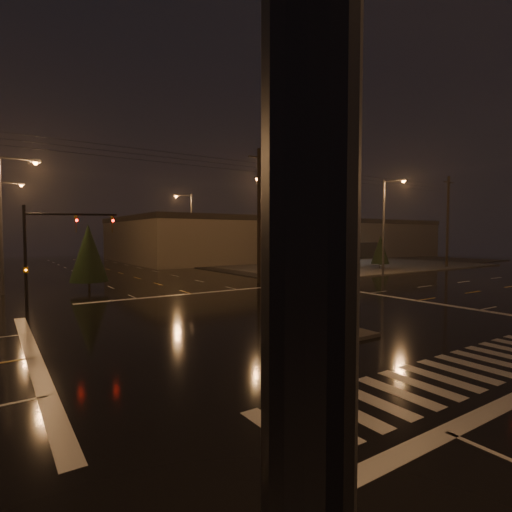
{
  "coord_description": "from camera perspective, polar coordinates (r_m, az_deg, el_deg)",
  "views": [
    {
      "loc": [
        -12.14,
        -15.73,
        4.29
      ],
      "look_at": [
        1.52,
        4.76,
        3.0
      ],
      "focal_mm": 28.0,
      "sensor_mm": 36.0,
      "label": 1
    }
  ],
  "objects": [
    {
      "name": "conifer_3",
      "position": [
        33.33,
        -22.8,
        0.41
      ],
      "size": [
        2.84,
        2.84,
        5.14
      ],
      "color": "black",
      "rests_on": "ground"
    },
    {
      "name": "stop_bar_far",
      "position": [
        29.67,
        -9.21,
        -5.34
      ],
      "size": [
        16.0,
        0.5,
        0.01
      ],
      "primitive_type": "cube",
      "color": "beige",
      "rests_on": "ground"
    },
    {
      "name": "signal_mast_nw",
      "position": [
        26.01,
        -27.87,
        1.55
      ],
      "size": [
        4.84,
        1.86,
        6.0
      ],
      "color": "black",
      "rests_on": "ground"
    },
    {
      "name": "sidewalk_ne",
      "position": [
        62.33,
        8.94,
        -0.93
      ],
      "size": [
        36.0,
        36.0,
        0.12
      ],
      "primitive_type": "cube",
      "color": "#42403B",
      "rests_on": "ground"
    },
    {
      "name": "signal_mast_median",
      "position": [
        17.55,
        10.1,
        1.19
      ],
      "size": [
        0.25,
        4.59,
        6.0
      ],
      "color": "black",
      "rests_on": "ground"
    },
    {
      "name": "conifer_1",
      "position": [
        45.42,
        12.44,
        1.28
      ],
      "size": [
        2.92,
        2.92,
        5.26
      ],
      "color": "black",
      "rests_on": "ground"
    },
    {
      "name": "conifer_0",
      "position": [
        40.98,
        4.46,
        0.53
      ],
      "size": [
        2.35,
        2.35,
        4.37
      ],
      "color": "black",
      "rests_on": "ground"
    },
    {
      "name": "parking_lot",
      "position": [
        64.45,
        13.42,
        -0.86
      ],
      "size": [
        50.0,
        24.0,
        0.08
      ],
      "primitive_type": "cube",
      "color": "black",
      "rests_on": "ground"
    },
    {
      "name": "car_parked",
      "position": [
        58.0,
        9.83,
        -0.56
      ],
      "size": [
        1.9,
        4.35,
        1.46
      ],
      "primitive_type": "imported",
      "rotation": [
        0.0,
        0.0,
        -0.04
      ],
      "color": "black",
      "rests_on": "ground"
    },
    {
      "name": "streetlight_2",
      "position": [
        49.76,
        -32.68,
        4.27
      ],
      "size": [
        2.77,
        0.32,
        10.0
      ],
      "color": "#38383A",
      "rests_on": "ground"
    },
    {
      "name": "median_island",
      "position": [
        17.4,
        12.15,
        -11.09
      ],
      "size": [
        3.0,
        1.6,
        0.15
      ],
      "primitive_type": "cube",
      "color": "#42403B",
      "rests_on": "ground"
    },
    {
      "name": "streetlight_1",
      "position": [
        33.78,
        -32.18,
        5.11
      ],
      "size": [
        2.77,
        0.32,
        10.0
      ],
      "color": "#38383A",
      "rests_on": "ground"
    },
    {
      "name": "signal_mast_ne",
      "position": [
        33.73,
        6.22,
        2.13
      ],
      "size": [
        4.84,
        1.86,
        6.0
      ],
      "color": "black",
      "rests_on": "ground"
    },
    {
      "name": "crosswalk",
      "position": [
        14.53,
        26.91,
        -14.48
      ],
      "size": [
        15.0,
        2.6,
        0.01
      ],
      "primitive_type": "cube",
      "color": "beige",
      "rests_on": "ground"
    },
    {
      "name": "utility_pole_2",
      "position": [
        58.33,
        25.7,
        4.51
      ],
      "size": [
        2.2,
        0.32,
        12.0
      ],
      "color": "black",
      "rests_on": "ground"
    },
    {
      "name": "retail_building",
      "position": [
        77.67,
        3.68,
        2.66
      ],
      "size": [
        60.2,
        28.3,
        7.2
      ],
      "color": "#746A52",
      "rests_on": "ground"
    },
    {
      "name": "ground",
      "position": [
        20.33,
        3.93,
        -9.19
      ],
      "size": [
        140.0,
        140.0,
        0.0
      ],
      "primitive_type": "plane",
      "color": "black",
      "rests_on": "ground"
    },
    {
      "name": "conifer_2",
      "position": [
        52.22,
        17.33,
        0.85
      ],
      "size": [
        2.25,
        2.25,
        4.22
      ],
      "color": "black",
      "rests_on": "ground"
    },
    {
      "name": "streetlight_3",
      "position": [
        39.41,
        2.63,
        5.2
      ],
      "size": [
        2.77,
        0.32,
        10.0
      ],
      "color": "#38383A",
      "rests_on": "ground"
    },
    {
      "name": "streetlight_6",
      "position": [
        43.51,
        18.1,
        4.84
      ],
      "size": [
        0.32,
        2.77,
        10.0
      ],
      "color": "#38383A",
      "rests_on": "ground"
    },
    {
      "name": "streetlight_4",
      "position": [
        56.77,
        -9.45,
        4.49
      ],
      "size": [
        2.77,
        0.32,
        10.0
      ],
      "color": "#38383A",
      "rests_on": "ground"
    },
    {
      "name": "utility_pole_1",
      "position": [
        35.96,
        0.42,
        5.93
      ],
      "size": [
        2.2,
        0.32,
        12.0
      ],
      "color": "black",
      "rests_on": "ground"
    }
  ]
}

